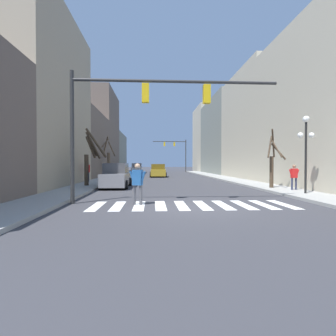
# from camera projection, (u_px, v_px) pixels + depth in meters

# --- Properties ---
(ground_plane) EXTENTS (240.00, 240.00, 0.00)m
(ground_plane) POSITION_uv_depth(u_px,v_px,m) (194.00, 208.00, 10.66)
(ground_plane) COLOR #38383D
(sidewalk_left) EXTENTS (2.44, 90.00, 0.15)m
(sidewalk_left) POSITION_uv_depth(u_px,v_px,m) (24.00, 207.00, 10.26)
(sidewalk_left) COLOR #9E9E99
(sidewalk_left) RESTS_ON ground_plane
(building_row_left) EXTENTS (6.00, 59.25, 13.48)m
(building_row_left) POSITION_uv_depth(u_px,v_px,m) (80.00, 135.00, 33.44)
(building_row_left) COLOR #66564C
(building_row_left) RESTS_ON ground_plane
(building_row_right) EXTENTS (6.00, 57.97, 14.00)m
(building_row_right) POSITION_uv_depth(u_px,v_px,m) (247.00, 130.00, 34.97)
(building_row_right) COLOR tan
(building_row_right) RESTS_ON ground_plane
(crosswalk_stripes) EXTENTS (8.55, 2.60, 0.01)m
(crosswalk_stripes) POSITION_uv_depth(u_px,v_px,m) (192.00, 205.00, 11.24)
(crosswalk_stripes) COLOR white
(crosswalk_stripes) RESTS_ON ground_plane
(traffic_signal_near) EXTENTS (9.37, 0.28, 5.91)m
(traffic_signal_near) POSITION_uv_depth(u_px,v_px,m) (139.00, 105.00, 11.76)
(traffic_signal_near) COLOR #2D2D2D
(traffic_signal_near) RESTS_ON ground_plane
(traffic_signal_far) EXTENTS (6.96, 0.28, 6.73)m
(traffic_signal_far) POSITION_uv_depth(u_px,v_px,m) (176.00, 149.00, 54.38)
(traffic_signal_far) COLOR #2D2D2D
(traffic_signal_far) RESTS_ON ground_plane
(street_lamp_right_corner) EXTENTS (0.95, 0.36, 4.27)m
(street_lamp_right_corner) POSITION_uv_depth(u_px,v_px,m) (306.00, 139.00, 14.43)
(street_lamp_right_corner) COLOR black
(street_lamp_right_corner) RESTS_ON sidewalk_right
(car_at_intersection) EXTENTS (1.98, 4.85, 1.82)m
(car_at_intersection) POSITION_uv_depth(u_px,v_px,m) (116.00, 176.00, 19.52)
(car_at_intersection) COLOR gray
(car_at_intersection) RESTS_ON ground_plane
(car_driving_toward_lane) EXTENTS (2.02, 4.32, 1.82)m
(car_driving_toward_lane) POSITION_uv_depth(u_px,v_px,m) (137.00, 169.00, 45.12)
(car_driving_toward_lane) COLOR silver
(car_driving_toward_lane) RESTS_ON ground_plane
(car_parked_right_far) EXTENTS (2.16, 4.34, 1.71)m
(car_parked_right_far) POSITION_uv_depth(u_px,v_px,m) (158.00, 171.00, 34.67)
(car_parked_right_far) COLOR #A38423
(car_parked_right_far) RESTS_ON ground_plane
(pedestrian_near_right_corner) EXTENTS (0.76, 0.37, 1.80)m
(pedestrian_near_right_corner) POSITION_uv_depth(u_px,v_px,m) (137.00, 180.00, 11.36)
(pedestrian_near_right_corner) COLOR #4C4C51
(pedestrian_near_right_corner) RESTS_ON ground_plane
(pedestrian_on_left_sidewalk) EXTENTS (0.60, 0.62, 1.80)m
(pedestrian_on_left_sidewalk) POSITION_uv_depth(u_px,v_px,m) (87.00, 170.00, 23.08)
(pedestrian_on_left_sidewalk) COLOR #282D47
(pedestrian_on_left_sidewalk) RESTS_ON sidewalk_left
(pedestrian_waiting_at_curb) EXTENTS (0.68, 0.22, 1.57)m
(pedestrian_waiting_at_curb) POSITION_uv_depth(u_px,v_px,m) (294.00, 175.00, 16.37)
(pedestrian_waiting_at_curb) COLOR #282D47
(pedestrian_waiting_at_curb) RESTS_ON sidewalk_right
(street_tree_left_far) EXTENTS (1.65, 0.98, 4.29)m
(street_tree_left_far) POSITION_uv_depth(u_px,v_px,m) (90.00, 158.00, 19.69)
(street_tree_left_far) COLOR #473828
(street_tree_left_far) RESTS_ON sidewalk_left
(street_tree_right_mid) EXTENTS (2.36, 2.64, 5.04)m
(street_tree_right_mid) POSITION_uv_depth(u_px,v_px,m) (108.00, 159.00, 32.50)
(street_tree_right_mid) COLOR brown
(street_tree_right_mid) RESTS_ON sidewalk_left
(street_tree_right_near) EXTENTS (1.46, 2.29, 4.03)m
(street_tree_right_near) POSITION_uv_depth(u_px,v_px,m) (272.00, 162.00, 17.84)
(street_tree_right_near) COLOR #473828
(street_tree_right_near) RESTS_ON sidewalk_right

